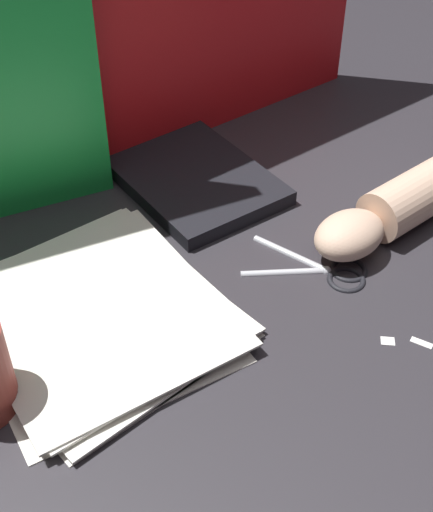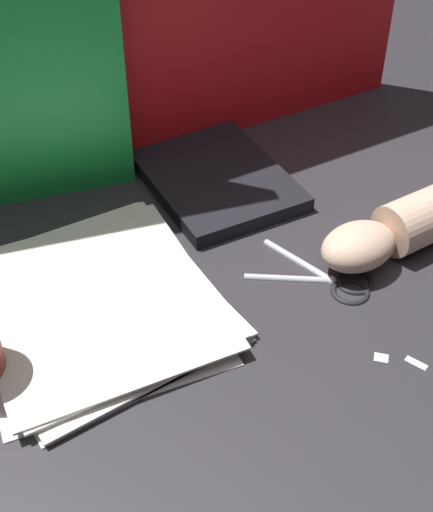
{
  "view_description": "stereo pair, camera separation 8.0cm",
  "coord_description": "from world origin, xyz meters",
  "px_view_note": "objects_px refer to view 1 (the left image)",
  "views": [
    {
      "loc": [
        -0.33,
        -0.46,
        0.58
      ],
      "look_at": [
        0.03,
        0.03,
        0.06
      ],
      "focal_mm": 50.0,
      "sensor_mm": 36.0,
      "label": 1
    },
    {
      "loc": [
        -0.26,
        -0.51,
        0.58
      ],
      "look_at": [
        0.03,
        0.03,
        0.06
      ],
      "focal_mm": 50.0,
      "sensor_mm": 36.0,
      "label": 2
    }
  ],
  "objects_px": {
    "scissors": "(326,268)",
    "hand_forearm": "(404,203)",
    "paper_stack": "(96,315)",
    "book_closed": "(188,174)"
  },
  "relations": [
    {
      "from": "paper_stack",
      "to": "scissors",
      "type": "bearing_deg",
      "value": -18.97
    },
    {
      "from": "paper_stack",
      "to": "scissors",
      "type": "distance_m",
      "value": 0.28
    },
    {
      "from": "paper_stack",
      "to": "book_closed",
      "type": "relative_size",
      "value": 1.13
    },
    {
      "from": "scissors",
      "to": "hand_forearm",
      "type": "height_order",
      "value": "hand_forearm"
    },
    {
      "from": "paper_stack",
      "to": "hand_forearm",
      "type": "xyz_separation_m",
      "value": [
        0.41,
        -0.08,
        0.03
      ]
    },
    {
      "from": "paper_stack",
      "to": "book_closed",
      "type": "height_order",
      "value": "book_closed"
    },
    {
      "from": "book_closed",
      "to": "paper_stack",
      "type": "bearing_deg",
      "value": -145.3
    },
    {
      "from": "scissors",
      "to": "hand_forearm",
      "type": "relative_size",
      "value": 0.54
    },
    {
      "from": "book_closed",
      "to": "hand_forearm",
      "type": "bearing_deg",
      "value": -55.95
    },
    {
      "from": "paper_stack",
      "to": "book_closed",
      "type": "distance_m",
      "value": 0.29
    }
  ]
}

